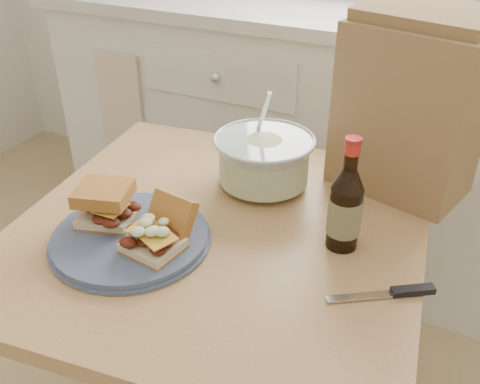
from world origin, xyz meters
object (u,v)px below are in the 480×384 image
at_px(dining_table, 220,263).
at_px(plate, 131,238).
at_px(coleslaw_bowl, 264,162).
at_px(paper_bag, 409,111).
at_px(beer_bottle, 345,207).

height_order(dining_table, plate, plate).
distance_m(plate, coleslaw_bowl, 0.36).
relative_size(plate, coleslaw_bowl, 1.33).
bearing_deg(paper_bag, coleslaw_bowl, -139.15).
xyz_separation_m(plate, paper_bag, (0.43, 0.46, 0.18)).
xyz_separation_m(plate, coleslaw_bowl, (0.15, 0.32, 0.05)).
relative_size(beer_bottle, paper_bag, 0.63).
bearing_deg(plate, dining_table, 45.05).
bearing_deg(beer_bottle, coleslaw_bowl, 143.03).
bearing_deg(plate, paper_bag, 47.06).
height_order(dining_table, beer_bottle, beer_bottle).
xyz_separation_m(dining_table, paper_bag, (0.30, 0.33, 0.29)).
xyz_separation_m(coleslaw_bowl, beer_bottle, (0.23, -0.15, 0.03)).
relative_size(plate, beer_bottle, 1.32).
xyz_separation_m(dining_table, beer_bottle, (0.25, 0.04, 0.19)).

